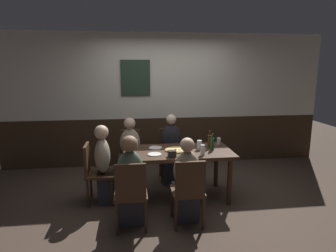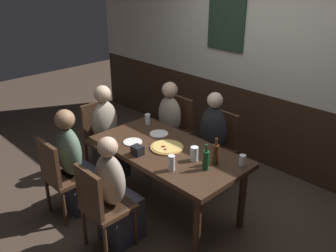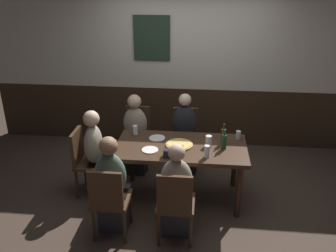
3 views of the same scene
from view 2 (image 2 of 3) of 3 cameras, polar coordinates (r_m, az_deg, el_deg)
name	(u,v)px [view 2 (image 2 of 3)]	position (r m, az deg, el deg)	size (l,w,h in m)	color
ground_plane	(168,210)	(4.03, 0.00, -13.02)	(12.00, 12.00, 0.00)	#423328
wall_back	(264,65)	(4.66, 14.88, 9.29)	(6.40, 0.13, 2.60)	#332316
dining_table	(168,157)	(3.67, 0.00, -4.88)	(1.60, 0.82, 0.74)	#382316
chair_head_west	(100,134)	(4.60, -10.61, -1.23)	(0.40, 0.40, 0.88)	#422B1C
chair_left_far	(176,127)	(4.71, 1.27, -0.16)	(0.40, 0.40, 0.88)	#422B1C
chair_left_near	(61,174)	(3.84, -16.51, -7.23)	(0.40, 0.40, 0.88)	#422B1C
chair_mid_far	(219,145)	(4.30, 7.96, -2.92)	(0.40, 0.40, 0.88)	#422B1C
chair_mid_near	(101,204)	(3.32, -10.52, -11.98)	(0.40, 0.40, 0.88)	#422B1C
person_head_west	(108,139)	(4.48, -9.43, -1.97)	(0.37, 0.34, 1.15)	#2D2D38
person_left_far	(167,132)	(4.62, -0.15, -0.97)	(0.34, 0.37, 1.13)	#2D2D38
person_left_near	(75,169)	(3.91, -14.42, -6.51)	(0.34, 0.37, 1.16)	#2D2D38
person_mid_far	(210,150)	(4.19, 6.57, -3.72)	(0.34, 0.37, 1.17)	#2D2D38
person_mid_near	(116,199)	(3.41, -8.18, -11.37)	(0.34, 0.37, 1.11)	#2D2D38
pizza	(167,147)	(3.64, -0.17, -3.36)	(0.33, 0.33, 0.03)	tan
pint_glass_stout	(242,161)	(3.39, 11.63, -5.44)	(0.06, 0.06, 0.11)	silver
pint_glass_pale	(148,119)	(4.18, -3.23, 1.03)	(0.06, 0.06, 0.12)	silver
highball_clear	(172,164)	(3.25, 0.57, -6.00)	(0.06, 0.06, 0.15)	silver
tumbler_short	(194,154)	(3.41, 4.16, -4.48)	(0.08, 0.08, 0.14)	silver
beer_bottle_green	(206,160)	(3.26, 5.97, -5.30)	(0.06, 0.06, 0.25)	#194723
beer_bottle_brown	(216,154)	(3.36, 7.50, -4.36)	(0.06, 0.06, 0.26)	#42230F
plate_white_large	(159,134)	(3.94, -1.44, -1.24)	(0.20, 0.20, 0.01)	white
plate_white_small	(133,142)	(3.78, -5.57, -2.54)	(0.20, 0.20, 0.01)	white
condiment_caddy	(137,150)	(3.53, -4.82, -3.83)	(0.11, 0.09, 0.09)	black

